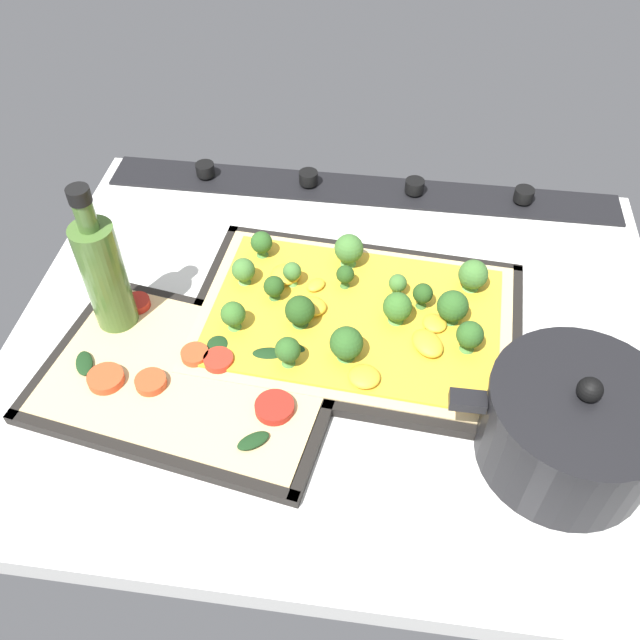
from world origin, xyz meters
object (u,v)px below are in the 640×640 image
at_px(broccoli_pizza, 356,313).
at_px(cooking_pot, 572,427).
at_px(oil_bottle, 105,277).
at_px(veggie_pizza_back, 189,375).
at_px(baking_tray_front, 354,323).
at_px(baking_tray_back, 191,379).

relative_size(broccoli_pizza, cooking_pot, 1.58).
height_order(cooking_pot, oil_bottle, oil_bottle).
bearing_deg(veggie_pizza_back, cooking_pot, 174.04).
bearing_deg(cooking_pot, baking_tray_front, -33.67).
distance_m(baking_tray_front, broccoli_pizza, 0.02).
bearing_deg(baking_tray_back, baking_tray_front, -147.74).
height_order(veggie_pizza_back, oil_bottle, oil_bottle).
relative_size(baking_tray_back, cooking_pot, 1.47).
bearing_deg(oil_bottle, baking_tray_front, -171.91).
bearing_deg(cooking_pot, broccoli_pizza, -34.09).
bearing_deg(baking_tray_front, broccoli_pizza, -117.76).
relative_size(broccoli_pizza, oil_bottle, 1.90).
bearing_deg(baking_tray_front, cooking_pot, 146.33).
height_order(baking_tray_front, oil_bottle, oil_bottle).
xyz_separation_m(baking_tray_front, baking_tray_back, (0.17, 0.11, 0.00)).
height_order(baking_tray_front, cooking_pot, cooking_pot).
height_order(broccoli_pizza, oil_bottle, oil_bottle).
bearing_deg(oil_bottle, veggie_pizza_back, 146.54).
distance_m(broccoli_pizza, cooking_pot, 0.28).
relative_size(veggie_pizza_back, oil_bottle, 1.64).
bearing_deg(baking_tray_back, oil_bottle, -33.49).
height_order(baking_tray_back, oil_bottle, oil_bottle).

